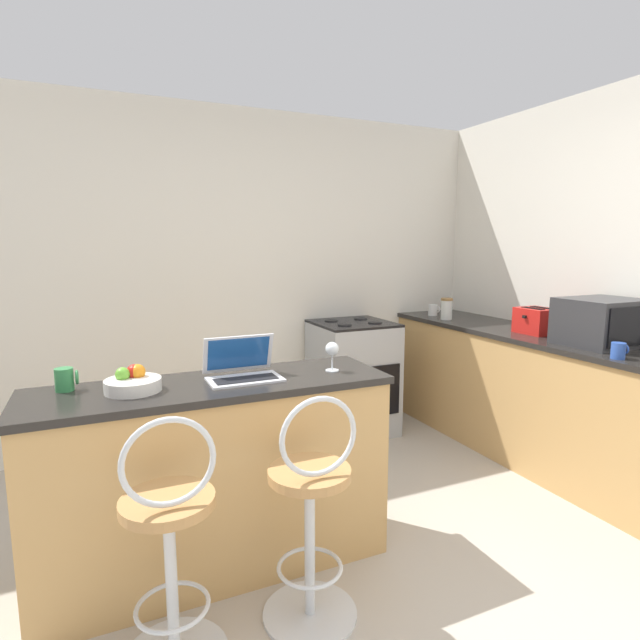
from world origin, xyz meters
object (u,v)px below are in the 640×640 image
(bar_stool_near, at_px, (170,550))
(mug_green, at_px, (65,379))
(wine_glass_tall, at_px, (332,350))
(storage_jar, at_px, (447,309))
(stove_range, at_px, (353,377))
(microwave, at_px, (602,322))
(mug_blue, at_px, (619,351))
(toaster, at_px, (537,321))
(mug_white, at_px, (433,310))
(laptop, at_px, (242,368))
(fruit_bowl, at_px, (133,382))
(bar_stool_far, at_px, (311,516))

(bar_stool_near, relative_size, mug_green, 9.85)
(wine_glass_tall, height_order, storage_jar, storage_jar)
(stove_range, bearing_deg, mug_green, -149.67)
(microwave, height_order, mug_blue, microwave)
(toaster, height_order, stove_range, toaster)
(wine_glass_tall, distance_m, mug_white, 2.20)
(mug_green, bearing_deg, bar_stool_near, -62.16)
(wine_glass_tall, bearing_deg, mug_green, 172.19)
(laptop, xyz_separation_m, fruit_bowl, (-0.49, -0.01, -0.01))
(microwave, relative_size, mug_blue, 5.18)
(mug_blue, distance_m, fruit_bowl, 2.55)
(wine_glass_tall, bearing_deg, stove_range, 58.27)
(mug_green, bearing_deg, fruit_bowl, -24.64)
(laptop, xyz_separation_m, microwave, (2.28, -0.16, 0.10))
(stove_range, xyz_separation_m, fruit_bowl, (-1.78, -1.32, 0.50))
(laptop, distance_m, toaster, 2.26)
(stove_range, bearing_deg, wine_glass_tall, -121.73)
(laptop, bearing_deg, mug_white, 32.62)
(toaster, height_order, storage_jar, toaster)
(stove_range, height_order, mug_blue, mug_blue)
(bar_stool_near, xyz_separation_m, mug_green, (-0.33, 0.63, 0.52))
(laptop, height_order, mug_blue, laptop)
(laptop, height_order, mug_white, laptop)
(mug_white, bearing_deg, stove_range, -176.56)
(laptop, height_order, fruit_bowl, laptop)
(bar_stool_near, relative_size, fruit_bowl, 4.16)
(stove_range, bearing_deg, mug_blue, -67.77)
(mug_blue, relative_size, storage_jar, 0.51)
(stove_range, distance_m, storage_jar, 0.99)
(microwave, bearing_deg, bar_stool_far, -170.39)
(microwave, distance_m, mug_blue, 0.42)
(laptop, distance_m, mug_blue, 2.07)
(stove_range, relative_size, fruit_bowl, 3.93)
(laptop, relative_size, fruit_bowl, 1.43)
(toaster, bearing_deg, stove_range, 133.59)
(laptop, bearing_deg, mug_blue, -12.91)
(mug_green, bearing_deg, mug_white, 23.41)
(toaster, bearing_deg, wine_glass_tall, -168.42)
(stove_range, height_order, storage_jar, storage_jar)
(storage_jar, bearing_deg, bar_stool_far, -139.92)
(bar_stool_far, relative_size, wine_glass_tall, 6.70)
(mug_blue, bearing_deg, bar_stool_far, -178.24)
(microwave, distance_m, stove_range, 1.87)
(toaster, xyz_separation_m, mug_green, (-3.00, -0.20, -0.04))
(wine_glass_tall, height_order, fruit_bowl, wine_glass_tall)
(bar_stool_far, relative_size, mug_blue, 10.77)
(laptop, relative_size, stove_range, 0.36)
(fruit_bowl, bearing_deg, mug_white, 27.66)
(toaster, xyz_separation_m, stove_range, (-0.95, 1.00, -0.55))
(laptop, relative_size, mug_white, 3.45)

